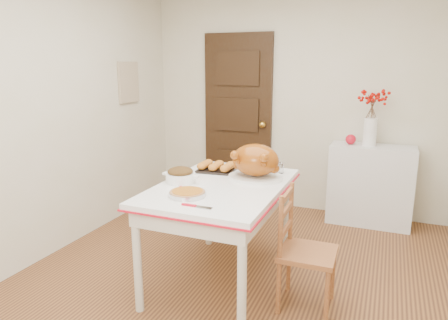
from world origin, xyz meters
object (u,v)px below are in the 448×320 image
at_px(kitchen_table, 222,234).
at_px(chair_oak, 308,250).
at_px(sideboard, 370,185).
at_px(pumpkin_pie, 187,192).
at_px(turkey_platter, 255,162).

xyz_separation_m(kitchen_table, chair_oak, (0.69, -0.10, 0.03)).
xyz_separation_m(sideboard, kitchen_table, (-1.01, -1.74, -0.03)).
distance_m(sideboard, pumpkin_pie, 2.40).
distance_m(kitchen_table, turkey_platter, 0.62).
distance_m(sideboard, turkey_platter, 1.78).
bearing_deg(chair_oak, sideboard, -10.88).
relative_size(kitchen_table, pumpkin_pie, 5.31).
distance_m(kitchen_table, pumpkin_pie, 0.56).
bearing_deg(turkey_platter, chair_oak, -26.92).
xyz_separation_m(kitchen_table, pumpkin_pie, (-0.11, -0.35, 0.43)).
bearing_deg(chair_oak, pumpkin_pie, 106.52).
distance_m(chair_oak, pumpkin_pie, 0.93).
xyz_separation_m(sideboard, chair_oak, (-0.32, -1.83, 0.00)).
height_order(chair_oak, pumpkin_pie, chair_oak).
relative_size(sideboard, turkey_platter, 1.96).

